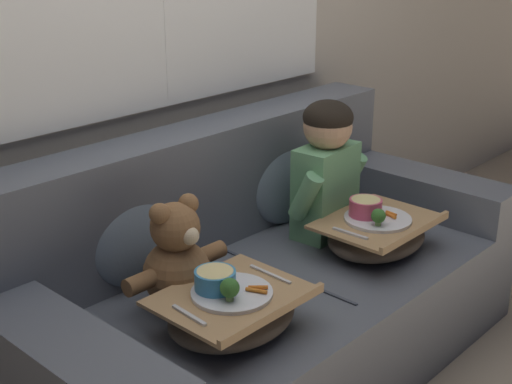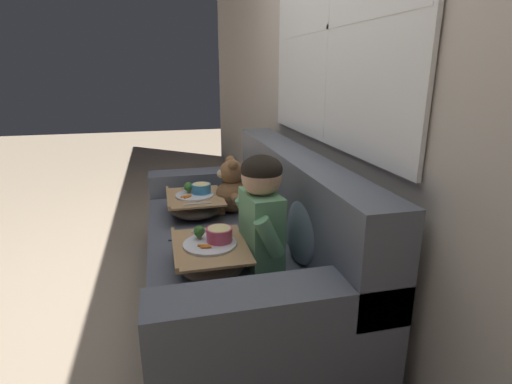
{
  "view_description": "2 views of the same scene",
  "coord_description": "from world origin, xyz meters",
  "px_view_note": "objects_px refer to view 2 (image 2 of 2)",
  "views": [
    {
      "loc": [
        -1.7,
        -1.5,
        1.57
      ],
      "look_at": [
        -0.1,
        -0.02,
        0.74
      ],
      "focal_mm": 50.0,
      "sensor_mm": 36.0,
      "label": 1
    },
    {
      "loc": [
        2.08,
        -0.37,
        1.32
      ],
      "look_at": [
        0.07,
        0.11,
        0.68
      ],
      "focal_mm": 28.0,
      "sensor_mm": 36.0,
      "label": 2
    }
  ],
  "objects_px": {
    "throw_pillow_behind_teddy": "(266,181)",
    "child_figure": "(261,206)",
    "throw_pillow_behind_child": "(306,223)",
    "teddy_bear": "(231,189)",
    "lap_tray_child": "(211,255)",
    "couch": "(246,250)",
    "lap_tray_teddy": "(195,204)"
  },
  "relations": [
    {
      "from": "throw_pillow_behind_child",
      "to": "teddy_bear",
      "type": "distance_m",
      "value": 0.8
    },
    {
      "from": "couch",
      "to": "throw_pillow_behind_teddy",
      "type": "relative_size",
      "value": 5.0
    },
    {
      "from": "teddy_bear",
      "to": "throw_pillow_behind_child",
      "type": "bearing_deg",
      "value": 16.71
    },
    {
      "from": "throw_pillow_behind_child",
      "to": "teddy_bear",
      "type": "bearing_deg",
      "value": -163.29
    },
    {
      "from": "throw_pillow_behind_teddy",
      "to": "teddy_bear",
      "type": "distance_m",
      "value": 0.23
    },
    {
      "from": "throw_pillow_behind_teddy",
      "to": "child_figure",
      "type": "bearing_deg",
      "value": -16.43
    },
    {
      "from": "child_figure",
      "to": "teddy_bear",
      "type": "relative_size",
      "value": 1.37
    },
    {
      "from": "throw_pillow_behind_child",
      "to": "throw_pillow_behind_teddy",
      "type": "height_order",
      "value": "throw_pillow_behind_child"
    },
    {
      "from": "child_figure",
      "to": "throw_pillow_behind_teddy",
      "type": "bearing_deg",
      "value": 163.57
    },
    {
      "from": "throw_pillow_behind_child",
      "to": "teddy_bear",
      "type": "relative_size",
      "value": 1.07
    },
    {
      "from": "child_figure",
      "to": "lap_tray_teddy",
      "type": "bearing_deg",
      "value": -162.44
    },
    {
      "from": "throw_pillow_behind_teddy",
      "to": "teddy_bear",
      "type": "height_order",
      "value": "throw_pillow_behind_teddy"
    },
    {
      "from": "throw_pillow_behind_child",
      "to": "throw_pillow_behind_teddy",
      "type": "distance_m",
      "value": 0.77
    },
    {
      "from": "child_figure",
      "to": "lap_tray_teddy",
      "type": "distance_m",
      "value": 0.84
    },
    {
      "from": "couch",
      "to": "throw_pillow_behind_teddy",
      "type": "bearing_deg",
      "value": 150.36
    },
    {
      "from": "throw_pillow_behind_teddy",
      "to": "couch",
      "type": "bearing_deg",
      "value": -29.64
    },
    {
      "from": "throw_pillow_behind_teddy",
      "to": "lap_tray_child",
      "type": "xyz_separation_m",
      "value": [
        0.77,
        -0.47,
        -0.12
      ]
    },
    {
      "from": "throw_pillow_behind_child",
      "to": "lap_tray_teddy",
      "type": "relative_size",
      "value": 0.96
    },
    {
      "from": "teddy_bear",
      "to": "lap_tray_teddy",
      "type": "bearing_deg",
      "value": -90.36
    },
    {
      "from": "throw_pillow_behind_teddy",
      "to": "teddy_bear",
      "type": "bearing_deg",
      "value": -90.02
    },
    {
      "from": "lap_tray_child",
      "to": "teddy_bear",
      "type": "bearing_deg",
      "value": 162.67
    },
    {
      "from": "lap_tray_teddy",
      "to": "couch",
      "type": "bearing_deg",
      "value": 33.12
    },
    {
      "from": "couch",
      "to": "lap_tray_teddy",
      "type": "relative_size",
      "value": 4.53
    },
    {
      "from": "throw_pillow_behind_child",
      "to": "lap_tray_teddy",
      "type": "xyz_separation_m",
      "value": [
        -0.77,
        -0.47,
        -0.12
      ]
    },
    {
      "from": "teddy_bear",
      "to": "lap_tray_teddy",
      "type": "relative_size",
      "value": 0.9
    },
    {
      "from": "teddy_bear",
      "to": "throw_pillow_behind_teddy",
      "type": "bearing_deg",
      "value": 89.98
    },
    {
      "from": "throw_pillow_behind_child",
      "to": "lap_tray_teddy",
      "type": "height_order",
      "value": "throw_pillow_behind_child"
    },
    {
      "from": "lap_tray_child",
      "to": "lap_tray_teddy",
      "type": "xyz_separation_m",
      "value": [
        -0.77,
        -0.0,
        -0.0
      ]
    },
    {
      "from": "throw_pillow_behind_teddy",
      "to": "lap_tray_child",
      "type": "distance_m",
      "value": 0.91
    },
    {
      "from": "couch",
      "to": "teddy_bear",
      "type": "bearing_deg",
      "value": -178.19
    },
    {
      "from": "couch",
      "to": "teddy_bear",
      "type": "xyz_separation_m",
      "value": [
        -0.38,
        -0.01,
        0.26
      ]
    },
    {
      "from": "throw_pillow_behind_teddy",
      "to": "lap_tray_teddy",
      "type": "bearing_deg",
      "value": -90.19
    }
  ]
}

